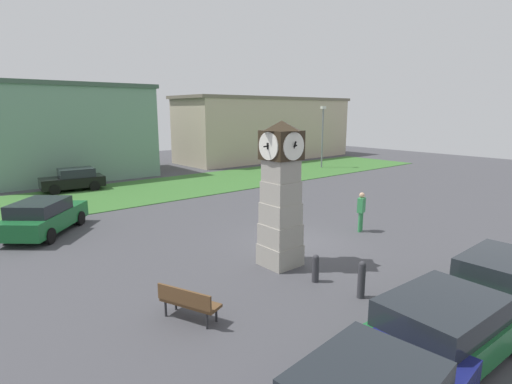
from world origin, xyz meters
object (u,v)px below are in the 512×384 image
at_px(bollard_mid_row, 406,301).
at_px(clock_tower, 281,196).
at_px(bench, 188,301).
at_px(pedestrian_near_bench, 361,209).
at_px(car_by_building, 503,282).
at_px(bollard_far_row, 361,279).
at_px(bollard_near_tower, 471,321).
at_px(car_silver_hatch, 44,217).
at_px(street_lamp_near_road, 323,132).
at_px(bollard_end_row, 316,268).
at_px(car_far_lot, 74,179).
at_px(car_near_tower, 447,326).

bearing_deg(bollard_mid_row, clock_tower, 90.76).
distance_m(bench, pedestrian_near_bench, 9.79).
distance_m(clock_tower, car_by_building, 6.65).
bearing_deg(bollard_far_row, bollard_near_tower, -87.19).
relative_size(bollard_near_tower, pedestrian_near_bench, 0.55).
relative_size(bollard_near_tower, bench, 0.57).
distance_m(clock_tower, car_silver_hatch, 10.53).
relative_size(pedestrian_near_bench, street_lamp_near_road, 0.31).
xyz_separation_m(bollard_far_row, pedestrian_near_bench, (5.23, 3.82, 0.45)).
relative_size(bollard_end_row, car_far_lot, 0.22).
bearing_deg(bollard_near_tower, street_lamp_near_road, 48.09).
bearing_deg(bench, car_silver_hatch, 96.01).
xyz_separation_m(bollard_far_row, car_near_tower, (-1.00, -2.84, 0.20)).
bearing_deg(pedestrian_near_bench, clock_tower, -173.94).
xyz_separation_m(bollard_end_row, car_far_lot, (-1.55, 19.73, 0.30)).
relative_size(bollard_far_row, car_far_lot, 0.27).
bearing_deg(bench, pedestrian_near_bench, 10.73).
bearing_deg(car_silver_hatch, clock_tower, -58.90).
relative_size(clock_tower, bollard_end_row, 5.54).
bearing_deg(car_far_lot, bollard_far_row, -85.33).
bearing_deg(bollard_far_row, street_lamp_near_road, 43.63).
bearing_deg(bollard_near_tower, pedestrian_near_bench, 52.80).
distance_m(bollard_mid_row, pedestrian_near_bench, 7.39).
height_order(bollard_far_row, bollard_end_row, bollard_far_row).
relative_size(bollard_far_row, pedestrian_near_bench, 0.63).
relative_size(bollard_end_row, car_by_building, 0.20).
distance_m(car_by_building, car_far_lot, 24.38).
height_order(bollard_near_tower, bollard_far_row, bollard_far_row).
bearing_deg(car_far_lot, car_silver_hatch, -112.17).
bearing_deg(bollard_near_tower, bollard_far_row, 92.81).
distance_m(bollard_near_tower, car_near_tower, 1.17).
bearing_deg(car_by_building, bollard_near_tower, -177.45).
xyz_separation_m(bollard_mid_row, car_by_building, (2.21, -1.43, 0.36)).
bearing_deg(street_lamp_near_road, clock_tower, -142.10).
distance_m(bollard_mid_row, street_lamp_near_road, 27.27).
height_order(clock_tower, bollard_end_row, clock_tower).
bearing_deg(street_lamp_near_road, bollard_end_row, -139.19).
distance_m(bollard_end_row, car_by_building, 4.96).
relative_size(clock_tower, bollard_mid_row, 5.62).
bearing_deg(street_lamp_near_road, car_near_tower, -133.65).
bearing_deg(car_silver_hatch, bollard_near_tower, -69.63).
relative_size(car_far_lot, bench, 2.36).
distance_m(car_far_lot, bench, 19.45).
relative_size(bollard_mid_row, bollard_far_row, 0.80).
distance_m(clock_tower, car_near_tower, 6.38).
relative_size(car_by_building, car_silver_hatch, 0.98).
bearing_deg(bollard_end_row, pedestrian_near_bench, 22.81).
bearing_deg(bollard_end_row, clock_tower, 86.16).
distance_m(bollard_mid_row, car_far_lot, 22.71).
distance_m(bollard_near_tower, bollard_mid_row, 1.53).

